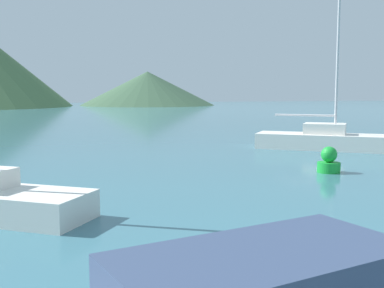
{
  "coord_description": "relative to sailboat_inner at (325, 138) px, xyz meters",
  "views": [
    {
      "loc": [
        -5.06,
        -0.06,
        2.82
      ],
      "look_at": [
        -0.78,
        14.0,
        1.2
      ],
      "focal_mm": 45.0,
      "sensor_mm": 36.0,
      "label": 1
    }
  ],
  "objects": [
    {
      "name": "sailboat_inner",
      "position": [
        0.0,
        0.0,
        0.0
      ],
      "size": [
        6.33,
        5.42,
        11.33
      ],
      "rotation": [
        0.0,
        0.0,
        -0.64
      ],
      "color": "white",
      "rests_on": "ground_plane"
    },
    {
      "name": "buoy_marker",
      "position": [
        -3.57,
        -5.92,
        -0.16
      ],
      "size": [
        0.79,
        0.79,
        0.91
      ],
      "color": "green",
      "rests_on": "ground_plane"
    },
    {
      "name": "hill_central",
      "position": [
        6.6,
        74.16,
        2.79
      ],
      "size": [
        26.61,
        26.61,
        6.66
      ],
      "color": "#38563D",
      "rests_on": "ground_plane"
    }
  ]
}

